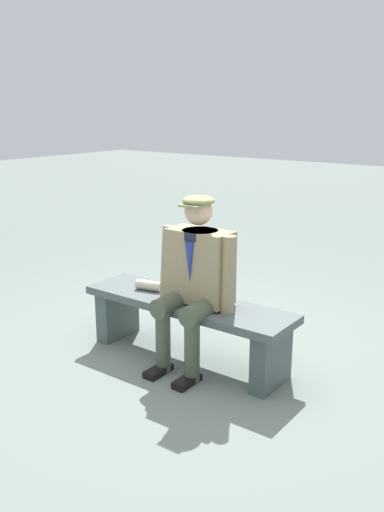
% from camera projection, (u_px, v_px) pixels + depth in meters
% --- Properties ---
extents(ground_plane, '(30.00, 30.00, 0.00)m').
position_uv_depth(ground_plane, '(187.00, 358.00, 4.31)').
color(ground_plane, slate).
extents(bench, '(1.71, 0.46, 0.48)m').
position_uv_depth(bench, '(187.00, 317.00, 4.22)').
color(bench, '#4B5555').
rests_on(bench, ground).
extents(seated_man, '(0.65, 0.59, 1.29)m').
position_uv_depth(seated_man, '(195.00, 275.00, 4.01)').
color(seated_man, '#968561').
rests_on(seated_man, ground).
extents(rolled_magazine, '(0.22, 0.12, 0.08)m').
position_uv_depth(rolled_magazine, '(149.00, 285.00, 4.39)').
color(rolled_magazine, beige).
rests_on(rolled_magazine, bench).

